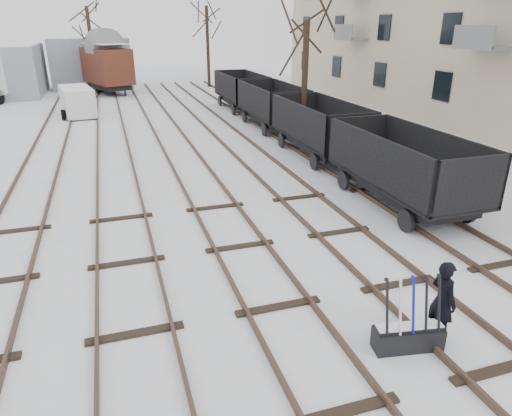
{
  "coord_description": "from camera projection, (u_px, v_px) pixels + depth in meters",
  "views": [
    {
      "loc": [
        -2.99,
        -7.75,
        5.71
      ],
      "look_at": [
        0.39,
        2.79,
        1.2
      ],
      "focal_mm": 32.0,
      "sensor_mm": 36.0,
      "label": 1
    }
  ],
  "objects": [
    {
      "name": "tracks",
      "position": [
        179.0,
        149.0,
        21.87
      ],
      "size": [
        13.9,
        52.0,
        0.16
      ],
      "color": "black",
      "rests_on": "ground"
    },
    {
      "name": "tree_far_right",
      "position": [
        208.0,
        47.0,
        42.4
      ],
      "size": [
        0.3,
        0.3,
        7.14
      ],
      "primitive_type": "cylinder",
      "color": "black",
      "rests_on": "ground"
    },
    {
      "name": "shed_right",
      "position": [
        92.0,
        62.0,
        43.12
      ],
      "size": [
        7.0,
        6.0,
        4.5
      ],
      "color": "#8E95A0",
      "rests_on": "ground"
    },
    {
      "name": "freight_wagon_c",
      "position": [
        272.0,
        111.0,
        26.37
      ],
      "size": [
        2.4,
        6.0,
        2.45
      ],
      "color": "black",
      "rests_on": "ground"
    },
    {
      "name": "freight_wagon_b",
      "position": [
        319.0,
        136.0,
        20.73
      ],
      "size": [
        2.4,
        6.0,
        2.45
      ],
      "color": "black",
      "rests_on": "ground"
    },
    {
      "name": "tree_far_left",
      "position": [
        92.0,
        51.0,
        38.79
      ],
      "size": [
        0.3,
        0.3,
        6.97
      ],
      "primitive_type": "cylinder",
      "color": "black",
      "rests_on": "ground"
    },
    {
      "name": "panel_van",
      "position": [
        77.0,
        101.0,
        29.81
      ],
      "size": [
        2.44,
        4.4,
        1.84
      ],
      "rotation": [
        0.0,
        0.0,
        0.16
      ],
      "color": "silver",
      "rests_on": "ground"
    },
    {
      "name": "tree_near",
      "position": [
        304.0,
        83.0,
        22.61
      ],
      "size": [
        0.3,
        0.3,
        5.82
      ],
      "primitive_type": "cylinder",
      "color": "black",
      "rests_on": "ground"
    },
    {
      "name": "worker",
      "position": [
        443.0,
        301.0,
        8.62
      ],
      "size": [
        0.44,
        0.63,
        1.66
      ],
      "primitive_type": "imported",
      "rotation": [
        0.0,
        0.0,
        1.64
      ],
      "color": "black",
      "rests_on": "ground"
    },
    {
      "name": "freight_wagon_d",
      "position": [
        241.0,
        96.0,
        32.01
      ],
      "size": [
        2.4,
        6.0,
        2.45
      ],
      "color": "black",
      "rests_on": "ground"
    },
    {
      "name": "ground_frame",
      "position": [
        408.0,
        335.0,
        8.52
      ],
      "size": [
        1.35,
        0.63,
        1.49
      ],
      "rotation": [
        0.0,
        0.0,
        -0.17
      ],
      "color": "black",
      "rests_on": "ground"
    },
    {
      "name": "ground",
      "position": [
        278.0,
        308.0,
        9.84
      ],
      "size": [
        120.0,
        120.0,
        0.0
      ],
      "primitive_type": "plane",
      "color": "white",
      "rests_on": "ground"
    },
    {
      "name": "freight_wagon_a",
      "position": [
        402.0,
        178.0,
        15.08
      ],
      "size": [
        2.4,
        6.0,
        2.45
      ],
      "color": "black",
      "rests_on": "ground"
    },
    {
      "name": "box_van_wagon",
      "position": [
        107.0,
        65.0,
        38.47
      ],
      "size": [
        4.53,
        6.04,
        4.12
      ],
      "rotation": [
        0.0,
        0.0,
        0.35
      ],
      "color": "black",
      "rests_on": "ground"
    }
  ]
}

